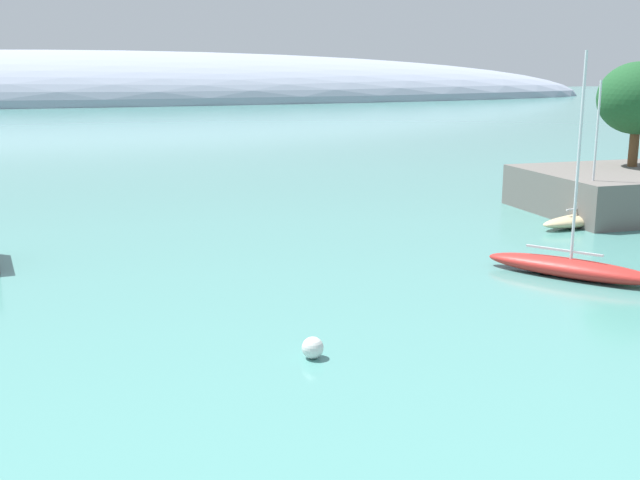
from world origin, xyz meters
name	(u,v)px	position (x,y,z in m)	size (l,w,h in m)	color
tree_clump_shore	(638,98)	(27.37, 39.13, 7.46)	(5.47, 5.47, 7.15)	brown
distant_ridge	(52,102)	(-17.11, 214.47, 0.00)	(322.47, 66.62, 27.05)	#8E99AD
sailboat_red_near_shore	(570,267)	(12.35, 24.24, 0.52)	(6.25, 7.40, 10.35)	red
sailboat_sand_mid_mooring	(590,218)	(20.60, 34.18, 0.47)	(8.04, 3.44, 8.83)	#C6B284
mooring_buoy_white	(313,348)	(-2.04, 17.98, 0.37)	(0.75, 0.75, 0.75)	silver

